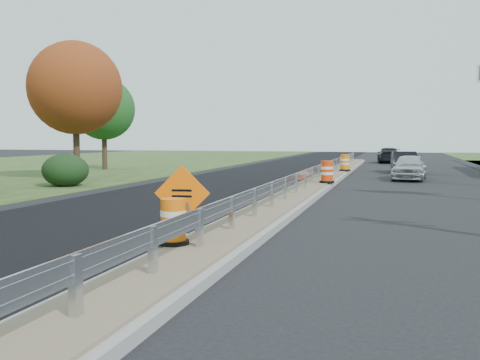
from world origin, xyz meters
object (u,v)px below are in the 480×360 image
(car_dark_far, at_px, (389,155))
(car_silver, at_px, (409,167))
(caution_sign, at_px, (182,223))
(barrel_median_near, at_px, (173,222))
(car_dark_mid, at_px, (404,162))
(barrel_median_mid, at_px, (327,172))
(barrel_median_far, at_px, (345,163))

(car_dark_far, bearing_deg, car_silver, 90.89)
(caution_sign, relative_size, car_silver, 0.41)
(barrel_median_near, height_order, car_dark_far, car_dark_far)
(car_dark_mid, distance_m, car_dark_far, 13.82)
(caution_sign, bearing_deg, barrel_median_mid, 74.71)
(car_dark_far, bearing_deg, barrel_median_near, 82.20)
(car_dark_mid, bearing_deg, car_silver, -93.03)
(barrel_median_near, height_order, car_silver, car_silver)
(caution_sign, relative_size, barrel_median_mid, 1.70)
(caution_sign, relative_size, barrel_median_far, 1.68)
(car_dark_mid, bearing_deg, barrel_median_far, -147.72)
(barrel_median_near, xyz_separation_m, car_dark_mid, (4.59, 26.24, 0.03))
(barrel_median_far, bearing_deg, barrel_median_near, -92.67)
(barrel_median_near, relative_size, car_silver, 0.21)
(barrel_median_mid, xyz_separation_m, car_dark_far, (2.38, 25.36, -0.02))
(car_dark_mid, bearing_deg, barrel_median_mid, -111.39)
(barrel_median_far, height_order, car_dark_mid, car_dark_mid)
(car_dark_mid, bearing_deg, caution_sign, -105.82)
(caution_sign, distance_m, car_dark_far, 38.91)
(caution_sign, xyz_separation_m, car_silver, (5.10, 19.14, 0.27))
(barrel_median_near, height_order, barrel_median_mid, barrel_median_mid)
(barrel_median_mid, distance_m, car_dark_mid, 12.10)
(barrel_median_near, xyz_separation_m, car_silver, (4.75, 20.43, 0.04))
(barrel_median_mid, xyz_separation_m, barrel_median_far, (0.00, 8.97, 0.01))
(car_silver, bearing_deg, car_dark_far, 99.69)
(caution_sign, distance_m, car_dark_mid, 25.43)
(barrel_median_near, bearing_deg, car_dark_mid, 80.07)
(barrel_median_far, height_order, car_dark_far, car_dark_far)
(car_silver, bearing_deg, caution_sign, -98.95)
(caution_sign, xyz_separation_m, barrel_median_mid, (1.45, 13.36, 0.28))
(caution_sign, distance_m, barrel_median_near, 1.36)
(barrel_median_mid, bearing_deg, car_dark_far, 84.63)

